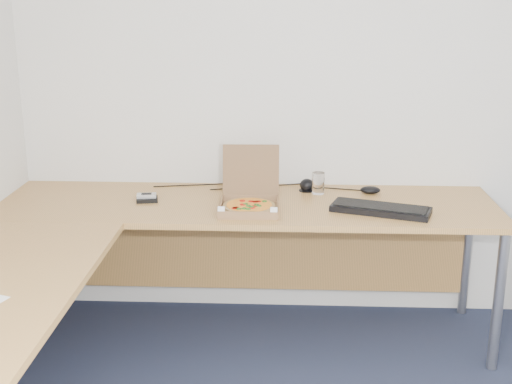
{
  "coord_description": "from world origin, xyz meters",
  "views": [
    {
      "loc": [
        -0.3,
        -1.9,
        1.76
      ],
      "look_at": [
        -0.45,
        1.28,
        0.82
      ],
      "focal_mm": 48.19,
      "sensor_mm": 36.0,
      "label": 1
    }
  ],
  "objects_px": {
    "pizza_box": "(249,203)",
    "drinking_glass": "(318,183)",
    "keyboard": "(381,209)",
    "desk": "(170,236)",
    "wallet": "(147,199)"
  },
  "relations": [
    {
      "from": "wallet",
      "to": "pizza_box",
      "type": "bearing_deg",
      "value": -23.85
    },
    {
      "from": "desk",
      "to": "pizza_box",
      "type": "distance_m",
      "value": 0.46
    },
    {
      "from": "desk",
      "to": "wallet",
      "type": "distance_m",
      "value": 0.46
    },
    {
      "from": "pizza_box",
      "to": "drinking_glass",
      "type": "height_order",
      "value": "pizza_box"
    },
    {
      "from": "pizza_box",
      "to": "keyboard",
      "type": "distance_m",
      "value": 0.63
    },
    {
      "from": "drinking_glass",
      "to": "keyboard",
      "type": "xyz_separation_m",
      "value": [
        0.29,
        -0.3,
        -0.04
      ]
    },
    {
      "from": "pizza_box",
      "to": "drinking_glass",
      "type": "relative_size",
      "value": 2.91
    },
    {
      "from": "drinking_glass",
      "to": "keyboard",
      "type": "distance_m",
      "value": 0.42
    },
    {
      "from": "keyboard",
      "to": "drinking_glass",
      "type": "bearing_deg",
      "value": 151.9
    },
    {
      "from": "keyboard",
      "to": "wallet",
      "type": "height_order",
      "value": "keyboard"
    },
    {
      "from": "wallet",
      "to": "keyboard",
      "type": "bearing_deg",
      "value": -17.65
    },
    {
      "from": "desk",
      "to": "wallet",
      "type": "bearing_deg",
      "value": 113.56
    },
    {
      "from": "desk",
      "to": "keyboard",
      "type": "bearing_deg",
      "value": 16.75
    },
    {
      "from": "keyboard",
      "to": "wallet",
      "type": "distance_m",
      "value": 1.17
    },
    {
      "from": "desk",
      "to": "keyboard",
      "type": "relative_size",
      "value": 5.34
    }
  ]
}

